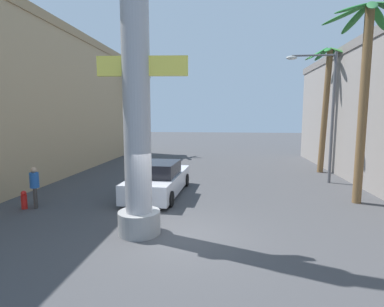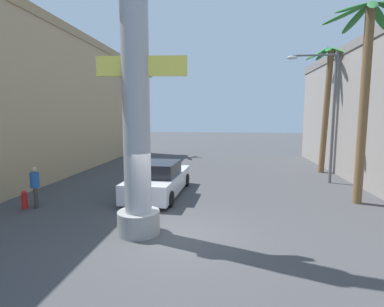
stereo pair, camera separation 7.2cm
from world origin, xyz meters
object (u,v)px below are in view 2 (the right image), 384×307
at_px(neon_sign_pole, 136,90).
at_px(palm_tree_far_left, 137,96).
at_px(street_lamp, 326,105).
at_px(fire_hydrant, 24,200).
at_px(car_lead, 158,180).
at_px(palm_tree_near_right, 366,74).
at_px(palm_tree_mid_right, 327,94).
at_px(pedestrian_curb_left, 35,184).

height_order(neon_sign_pole, palm_tree_far_left, neon_sign_pole).
height_order(street_lamp, fire_hydrant, street_lamp).
distance_m(car_lead, palm_tree_far_left, 15.65).
bearing_deg(car_lead, neon_sign_pole, -84.55).
xyz_separation_m(street_lamp, palm_tree_near_right, (0.28, -3.79, 1.06)).
relative_size(neon_sign_pole, car_lead, 1.90).
bearing_deg(street_lamp, palm_tree_near_right, -85.79).
relative_size(palm_tree_far_left, fire_hydrant, 10.95).
height_order(street_lamp, palm_tree_far_left, palm_tree_far_left).
bearing_deg(palm_tree_mid_right, neon_sign_pole, -128.33).
relative_size(palm_tree_far_left, pedestrian_curb_left, 4.85).
xyz_separation_m(palm_tree_mid_right, pedestrian_curb_left, (-13.55, -9.02, -3.97)).
bearing_deg(neon_sign_pole, palm_tree_far_left, 106.98).
distance_m(palm_tree_mid_right, pedestrian_curb_left, 16.75).
bearing_deg(car_lead, palm_tree_far_left, 110.46).
relative_size(car_lead, fire_hydrant, 7.18).
xyz_separation_m(palm_tree_far_left, pedestrian_curb_left, (0.85, -16.43, -4.49)).
xyz_separation_m(neon_sign_pole, car_lead, (-0.43, 4.51, -3.65)).
bearing_deg(palm_tree_near_right, neon_sign_pole, -152.54).
distance_m(palm_tree_far_left, pedestrian_curb_left, 17.06).
height_order(pedestrian_curb_left, fire_hydrant, pedestrian_curb_left).
height_order(street_lamp, palm_tree_near_right, palm_tree_near_right).
distance_m(neon_sign_pole, pedestrian_curb_left, 6.23).
bearing_deg(fire_hydrant, neon_sign_pole, -20.01).
relative_size(pedestrian_curb_left, fire_hydrant, 2.26).
bearing_deg(street_lamp, fire_hydrant, -154.76).
relative_size(street_lamp, palm_tree_mid_right, 0.88).
bearing_deg(car_lead, fire_hydrant, -150.93).
xyz_separation_m(neon_sign_pole, fire_hydrant, (-5.16, 1.88, -4.00)).
height_order(neon_sign_pole, car_lead, neon_sign_pole).
bearing_deg(fire_hydrant, car_lead, 29.07).
bearing_deg(palm_tree_mid_right, palm_tree_near_right, -95.82).
bearing_deg(palm_tree_near_right, palm_tree_mid_right, 84.18).
distance_m(palm_tree_mid_right, palm_tree_far_left, 16.20).
bearing_deg(palm_tree_mid_right, pedestrian_curb_left, -146.34).
height_order(car_lead, fire_hydrant, car_lead).
distance_m(palm_tree_mid_right, fire_hydrant, 17.28).
distance_m(neon_sign_pole, fire_hydrant, 6.79).
height_order(palm_tree_near_right, pedestrian_curb_left, palm_tree_near_right).
distance_m(street_lamp, pedestrian_curb_left, 14.26).
distance_m(neon_sign_pole, palm_tree_near_right, 9.11).
distance_m(car_lead, palm_tree_mid_right, 12.05).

